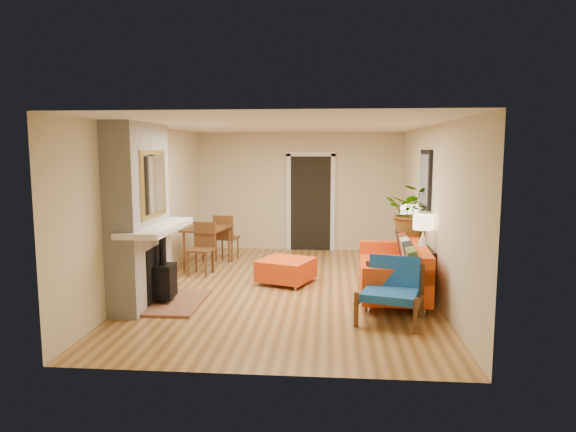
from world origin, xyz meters
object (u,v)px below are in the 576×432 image
object	(u,v)px
dining_table	(211,235)
console_table	(414,251)
houseplant	(412,212)
lamp_near	(423,228)
blue_chair	(392,286)
sofa	(397,269)
ottoman	(286,269)
lamp_far	(409,216)

from	to	relation	value
dining_table	console_table	bearing A→B (deg)	-16.37
houseplant	lamp_near	bearing A→B (deg)	-89.42
houseplant	blue_chair	bearing A→B (deg)	-105.26
sofa	ottoman	xyz separation A→B (m)	(-1.78, 0.48, -0.15)
sofa	ottoman	world-z (taller)	sofa
dining_table	console_table	world-z (taller)	dining_table
ottoman	lamp_near	bearing A→B (deg)	-17.83
lamp_far	console_table	bearing A→B (deg)	-90.00
sofa	dining_table	size ratio (longest dim) A/B	1.29
dining_table	lamp_near	xyz separation A→B (m)	(3.65, -1.77, 0.45)
dining_table	ottoman	bearing A→B (deg)	-35.45
sofa	blue_chair	world-z (taller)	sofa
sofa	lamp_far	bearing A→B (deg)	74.65
lamp_far	houseplant	bearing A→B (deg)	-91.34
console_table	ottoman	bearing A→B (deg)	-179.40
console_table	lamp_near	size ratio (longest dim) A/B	3.43
dining_table	console_table	xyz separation A→B (m)	(3.65, -1.07, -0.03)
ottoman	houseplant	distance (m)	2.33
blue_chair	lamp_near	bearing A→B (deg)	61.74
ottoman	lamp_far	bearing A→B (deg)	19.08
ottoman	blue_chair	size ratio (longest dim) A/B	1.07
ottoman	lamp_near	world-z (taller)	lamp_near
lamp_near	lamp_far	size ratio (longest dim) A/B	1.00
console_table	houseplant	xyz separation A→B (m)	(-0.01, 0.28, 0.61)
sofa	lamp_near	world-z (taller)	lamp_near
blue_chair	console_table	distance (m)	1.85
lamp_far	houseplant	distance (m)	0.44
lamp_near	dining_table	bearing A→B (deg)	154.08
blue_chair	lamp_far	xyz separation A→B (m)	(0.56, 2.46, 0.62)
console_table	lamp_near	distance (m)	0.85
ottoman	blue_chair	distance (m)	2.33
lamp_far	lamp_near	bearing A→B (deg)	-90.00
blue_chair	lamp_near	xyz separation A→B (m)	(0.56, 1.05, 0.62)
dining_table	houseplant	bearing A→B (deg)	-12.24
ottoman	dining_table	xyz separation A→B (m)	(-1.54, 1.09, 0.37)
blue_chair	lamp_near	size ratio (longest dim) A/B	1.78
blue_chair	houseplant	size ratio (longest dim) A/B	1.03
blue_chair	houseplant	distance (m)	2.24
sofa	dining_table	bearing A→B (deg)	154.55
sofa	console_table	size ratio (longest dim) A/B	1.23
blue_chair	console_table	bearing A→B (deg)	72.13
dining_table	houseplant	size ratio (longest dim) A/B	1.89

